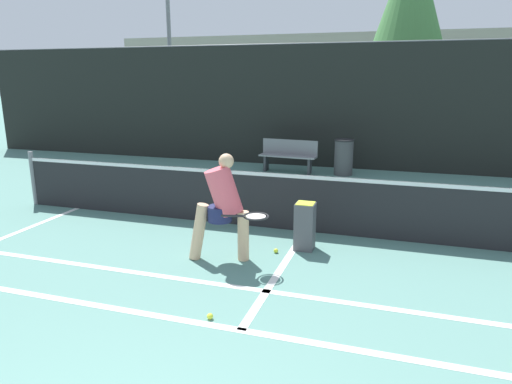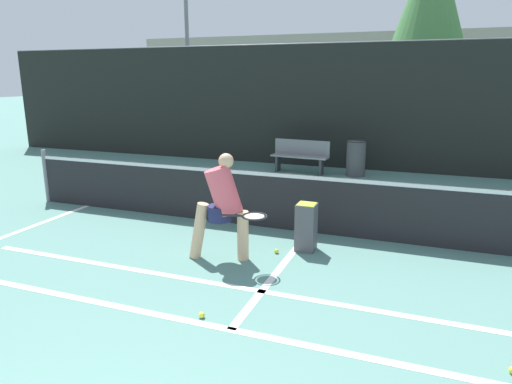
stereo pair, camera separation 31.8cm
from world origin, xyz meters
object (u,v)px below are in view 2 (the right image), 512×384
at_px(ball_hopper, 306,226).
at_px(courtside_bench, 300,155).
at_px(trash_bin, 356,158).
at_px(parked_car, 485,140).
at_px(player_practicing, 223,204).

relative_size(ball_hopper, courtside_bench, 0.45).
bearing_deg(trash_bin, courtside_bench, -177.37).
xyz_separation_m(ball_hopper, parked_car, (3.25, 9.70, 0.20)).
xyz_separation_m(courtside_bench, parked_car, (4.82, 4.23, 0.11)).
height_order(player_practicing, parked_car, player_practicing).
bearing_deg(courtside_bench, trash_bin, 7.64).
bearing_deg(ball_hopper, trash_bin, 91.23).
distance_m(ball_hopper, courtside_bench, 5.69).
bearing_deg(trash_bin, player_practicing, -97.94).
height_order(ball_hopper, trash_bin, trash_bin).
bearing_deg(courtside_bench, ball_hopper, -68.93).
xyz_separation_m(courtside_bench, trash_bin, (1.46, 0.07, 0.00)).
bearing_deg(player_practicing, courtside_bench, 80.82).
relative_size(player_practicing, trash_bin, 1.62).
bearing_deg(parked_car, player_practicing, -112.12).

